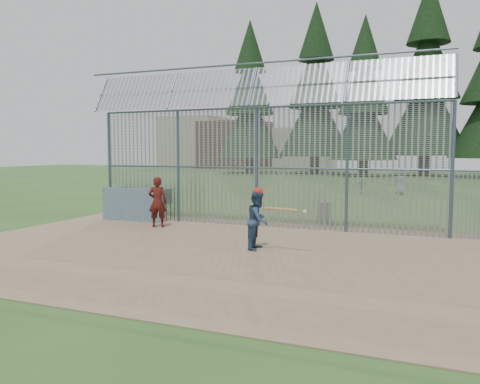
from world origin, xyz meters
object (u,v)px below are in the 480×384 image
at_px(onlooker, 158,202).
at_px(bleacher, 143,194).
at_px(dugout_wall, 132,205).
at_px(trash_can, 324,211).
at_px(batter, 258,220).

xyz_separation_m(onlooker, bleacher, (-4.89, 6.46, -0.45)).
bearing_deg(bleacher, dugout_wall, -59.78).
bearing_deg(trash_can, batter, -96.54).
bearing_deg(onlooker, trash_can, -164.38).
relative_size(batter, trash_can, 1.84).
relative_size(batter, bleacher, 0.50).
height_order(batter, bleacher, batter).
xyz_separation_m(batter, onlooker, (-4.30, 2.07, 0.09)).
distance_m(dugout_wall, batter, 6.57).
relative_size(onlooker, trash_can, 2.06).
bearing_deg(batter, dugout_wall, 62.78).
relative_size(onlooker, bleacher, 0.56).
bearing_deg(bleacher, onlooker, -52.90).
bearing_deg(dugout_wall, bleacher, 120.22).
relative_size(dugout_wall, batter, 1.66).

